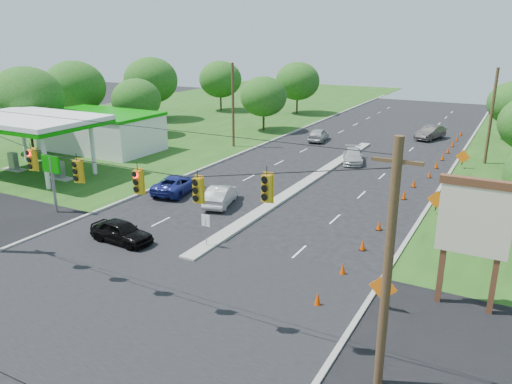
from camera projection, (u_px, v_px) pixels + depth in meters
The scene contains 42 objects.
ground at pixel (137, 293), 24.07m from camera, with size 160.00×160.00×0.00m, color black.
grass_left at pixel (49, 148), 54.42m from camera, with size 40.00×160.00×0.06m, color #1E4714.
cross_street at pixel (137, 293), 24.07m from camera, with size 160.00×14.00×0.02m, color black.
curb_left at pixel (253, 149), 53.78m from camera, with size 0.25×110.00×0.16m, color gray.
curb_right at pixel (450, 173), 44.63m from camera, with size 0.25×110.00×0.16m, color gray.
median at pixel (307, 183), 41.66m from camera, with size 1.00×34.00×0.18m, color gray.
median_sign at pixel (206, 224), 28.65m from camera, with size 0.55×0.06×2.05m.
signal_span at pixel (113, 201), 21.74m from camera, with size 25.60×0.32×9.00m.
utility_pole_far_left at pixel (233, 106), 53.50m from camera, with size 0.28×0.28×9.00m, color #422D1C.
utility_pole_far_right at pixel (491, 117), 46.36m from camera, with size 0.28×0.28×9.00m, color #422D1C.
gas_station at pixel (91, 129), 50.95m from camera, with size 18.40×19.70×5.20m.
pylon_sign at pixel (482, 226), 21.56m from camera, with size 5.90×2.30×6.12m.
cone_0 at pixel (318, 299), 22.80m from camera, with size 0.32×0.32×0.70m, color #DB3C00.
cone_1 at pixel (343, 269), 25.73m from camera, with size 0.32×0.32×0.70m, color #DB3C00.
cone_2 at pixel (363, 245), 28.66m from camera, with size 0.32×0.32×0.70m, color #DB3C00.
cone_3 at pixel (379, 225), 31.60m from camera, with size 0.32×0.32×0.70m, color #DB3C00.
cone_4 at pixel (393, 209), 34.53m from camera, with size 0.32×0.32×0.70m, color #DB3C00.
cone_5 at pixel (404, 195), 37.46m from camera, with size 0.32×0.32×0.70m, color #DB3C00.
cone_6 at pixel (414, 183), 40.40m from camera, with size 0.32×0.32×0.70m, color #DB3C00.
cone_7 at pixel (429, 174), 43.06m from camera, with size 0.32×0.32×0.70m, color #DB3C00.
cone_8 at pixel (436, 165), 45.99m from camera, with size 0.32×0.32×0.70m, color #DB3C00.
cone_9 at pixel (443, 157), 48.92m from camera, with size 0.32×0.32×0.70m, color #DB3C00.
cone_10 at pixel (448, 150), 51.86m from camera, with size 0.32×0.32×0.70m, color #DB3C00.
cone_11 at pixel (453, 144), 54.79m from camera, with size 0.32×0.32×0.70m, color #DB3C00.
cone_12 at pixel (457, 138), 57.72m from camera, with size 0.32×0.32×0.70m, color #DB3C00.
cone_13 at pixel (461, 133), 60.65m from camera, with size 0.32×0.32×0.70m, color #DB3C00.
work_sign_0 at pixel (383, 289), 22.19m from camera, with size 1.27×0.58×1.37m.
work_sign_1 at pixel (437, 200), 33.93m from camera, with size 1.27×0.58×1.37m.
work_sign_2 at pixel (463, 157), 45.66m from camera, with size 1.27×0.58×1.37m.
tree_1 at pixel (26, 98), 51.04m from camera, with size 7.56×7.56×8.82m.
tree_2 at pixel (136, 100), 59.66m from camera, with size 5.88×5.88×6.86m.
tree_3 at pixel (151, 80), 70.38m from camera, with size 7.56×7.56×8.82m.
tree_4 at pixel (220, 79), 78.81m from camera, with size 6.72×6.72×7.84m.
tree_5 at pixel (264, 97), 62.61m from camera, with size 5.88×5.88×6.86m.
tree_6 at pixel (298, 81), 75.89m from camera, with size 6.72×6.72×7.84m.
tree_14 at pixel (74, 87), 61.23m from camera, with size 7.56×7.56×8.82m.
black_sedan at pixel (121, 232), 29.61m from camera, with size 1.64×4.07×1.39m, color black.
white_sedan at pixel (221, 195), 36.19m from camera, with size 1.52×4.36×1.44m, color #B5B1B2.
blue_pickup at pixel (177, 184), 38.99m from camera, with size 2.35×5.09×1.42m, color navy.
silver_car_far at pixel (353, 156), 48.02m from camera, with size 1.87×4.60×1.34m, color #ABABAB.
silver_car_oncoming at pixel (319, 135), 57.64m from camera, with size 1.74×4.34×1.48m, color #ABABAB.
dark_car_receding at pixel (430, 133), 58.51m from camera, with size 1.69×4.86×1.60m, color #32302F.
Camera 1 is at (15.25, -16.13, 11.96)m, focal length 35.00 mm.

